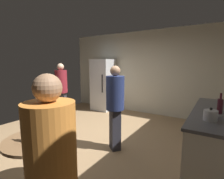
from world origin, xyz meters
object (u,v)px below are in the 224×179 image
wine_bottle_on_counter (220,106)px  plastic_cup_blue (46,134)px  foreground_table (38,147)px  person_in_orange_shirt (52,170)px  beer_bottle_amber (40,138)px  refrigerator (103,85)px  kettle (211,115)px  person_in_navy_shirt (115,102)px  beer_bottle_brown (24,135)px  person_in_maroon_shirt (61,87)px

wine_bottle_on_counter → plastic_cup_blue: bearing=-135.6°
foreground_table → person_in_orange_shirt: person_in_orange_shirt is taller
wine_bottle_on_counter → person_in_orange_shirt: person_in_orange_shirt is taller
beer_bottle_amber → person_in_orange_shirt: person_in_orange_shirt is taller
refrigerator → person_in_orange_shirt: 4.96m
plastic_cup_blue → kettle: bearing=37.5°
beer_bottle_amber → person_in_orange_shirt: (0.72, -0.40, 0.10)m
refrigerator → kettle: 4.21m
wine_bottle_on_counter → person_in_orange_shirt: size_ratio=0.20×
person_in_navy_shirt → kettle: bearing=124.7°
plastic_cup_blue → beer_bottle_brown: bearing=-131.5°
person_in_orange_shirt → person_in_maroon_shirt: (-2.91, 2.63, 0.05)m
wine_bottle_on_counter → person_in_navy_shirt: (-1.65, -0.30, -0.08)m
refrigerator → person_in_navy_shirt: (1.89, -2.27, 0.04)m
kettle → plastic_cup_blue: size_ratio=2.22×
person_in_orange_shirt → kettle: bearing=-111.0°
refrigerator → foreground_table: 4.12m
beer_bottle_amber → person_in_navy_shirt: (0.03, 1.57, 0.12)m
kettle → person_in_orange_shirt: 2.01m
foreground_table → beer_bottle_amber: bearing=-26.1°
beer_bottle_brown → plastic_cup_blue: 0.25m
beer_bottle_amber → beer_bottle_brown: bearing=-169.4°
refrigerator → plastic_cup_blue: refrigerator is taller
person_in_navy_shirt → plastic_cup_blue: bearing=35.9°
wine_bottle_on_counter → person_in_navy_shirt: 1.68m
foreground_table → person_in_navy_shirt: size_ratio=0.50×
kettle → beer_bottle_amber: (-1.58, -1.41, -0.15)m
refrigerator → beer_bottle_brown: bearing=-67.4°
refrigerator → person_in_orange_shirt: refrigerator is taller
beer_bottle_brown → plastic_cup_blue: beer_bottle_brown is taller
wine_bottle_on_counter → person_in_navy_shirt: person_in_navy_shirt is taller
wine_bottle_on_counter → beer_bottle_brown: bearing=-135.3°
wine_bottle_on_counter → beer_bottle_amber: (-1.68, -1.86, -0.20)m
beer_bottle_brown → person_in_navy_shirt: 1.64m
foreground_table → beer_bottle_brown: bearing=-116.5°
foreground_table → person_in_orange_shirt: 1.06m
plastic_cup_blue → person_in_navy_shirt: 1.44m
person_in_orange_shirt → plastic_cup_blue: bearing=-29.7°
person_in_orange_shirt → person_in_navy_shirt: bearing=-66.3°
beer_bottle_brown → wine_bottle_on_counter: bearing=44.7°
foreground_table → person_in_maroon_shirt: size_ratio=0.48×
kettle → plastic_cup_blue: 2.10m
wine_bottle_on_counter → person_in_maroon_shirt: bearing=174.6°
kettle → wine_bottle_on_counter: bearing=77.6°
beer_bottle_brown → person_in_navy_shirt: person_in_navy_shirt is taller
wine_bottle_on_counter → person_in_navy_shirt: size_ratio=0.19×
refrigerator → wine_bottle_on_counter: (3.54, -1.97, 0.12)m
foreground_table → plastic_cup_blue: size_ratio=7.27×
kettle → person_in_orange_shirt: (-0.86, -1.82, -0.05)m
refrigerator → beer_bottle_amber: size_ratio=7.83×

